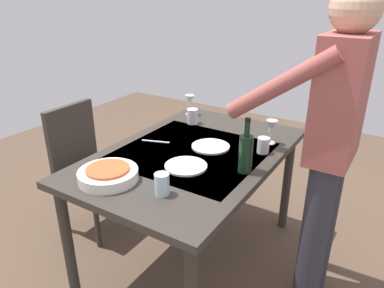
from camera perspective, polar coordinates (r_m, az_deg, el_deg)
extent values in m
plane|color=brown|center=(2.56, 0.00, -17.12)|extent=(6.00, 6.00, 0.00)
cube|color=#332D28|center=(2.14, 0.00, -1.72)|extent=(1.43, 0.94, 0.04)
cube|color=beige|center=(2.14, 0.00, -1.28)|extent=(0.79, 0.80, 0.00)
cylinder|color=#332D28|center=(3.00, 0.07, -2.19)|extent=(0.06, 0.06, 0.73)
cylinder|color=#332D28|center=(2.17, -18.93, -14.69)|extent=(0.06, 0.06, 0.73)
cylinder|color=#332D28|center=(2.71, 14.67, -6.01)|extent=(0.06, 0.06, 0.73)
cube|color=black|center=(2.67, -15.21, -4.43)|extent=(0.40, 0.40, 0.04)
cube|color=#332D28|center=(2.70, -18.40, 1.20)|extent=(0.40, 0.04, 0.45)
cylinder|color=#332D28|center=(2.99, -14.67, -6.13)|extent=(0.04, 0.04, 0.43)
cylinder|color=#332D28|center=(2.81, -19.67, -8.90)|extent=(0.04, 0.04, 0.43)
cylinder|color=#332D28|center=(2.78, -9.73, -8.10)|extent=(0.04, 0.04, 0.43)
cylinder|color=#332D28|center=(2.58, -14.78, -11.32)|extent=(0.04, 0.04, 0.43)
cylinder|color=#2D2D38|center=(2.07, 18.52, -14.12)|extent=(0.14, 0.14, 0.88)
cylinder|color=#2D2D38|center=(2.23, 19.86, -11.30)|extent=(0.14, 0.14, 0.88)
cube|color=#9E4C47|center=(1.84, 22.27, 6.47)|extent=(0.36, 0.20, 0.60)
sphere|color=tan|center=(1.77, 24.33, 18.84)|extent=(0.22, 0.22, 0.22)
cylinder|color=#9E4C47|center=(1.71, 13.67, 8.97)|extent=(0.08, 0.52, 0.40)
cylinder|color=#9E4C47|center=(2.03, 16.93, 10.86)|extent=(0.08, 0.52, 0.40)
cylinder|color=black|center=(1.89, 8.42, -1.59)|extent=(0.07, 0.07, 0.20)
cylinder|color=black|center=(1.84, 8.68, 2.37)|extent=(0.03, 0.03, 0.08)
cylinder|color=black|center=(1.82, 8.77, 3.78)|extent=(0.03, 0.03, 0.02)
cylinder|color=white|center=(2.30, 12.17, 0.18)|extent=(0.06, 0.06, 0.01)
cylinder|color=white|center=(2.29, 12.25, 1.05)|extent=(0.01, 0.01, 0.07)
cone|color=white|center=(2.26, 12.41, 2.75)|extent=(0.07, 0.07, 0.07)
cylinder|color=beige|center=(2.27, 12.36, 2.22)|extent=(0.03, 0.03, 0.03)
cylinder|color=white|center=(2.77, -0.35, 4.74)|extent=(0.06, 0.06, 0.01)
cylinder|color=white|center=(2.76, -0.35, 5.49)|extent=(0.01, 0.01, 0.07)
cone|color=white|center=(2.73, -0.35, 6.93)|extent=(0.07, 0.07, 0.07)
cylinder|color=beige|center=(2.74, -0.35, 6.48)|extent=(0.03, 0.03, 0.03)
cylinder|color=silver|center=(2.15, 11.14, -0.20)|extent=(0.07, 0.07, 0.09)
cylinder|color=silver|center=(1.70, -4.74, -6.29)|extent=(0.07, 0.07, 0.11)
cylinder|color=silver|center=(2.57, 0.07, 4.39)|extent=(0.08, 0.08, 0.11)
cylinder|color=white|center=(1.87, -13.02, -4.80)|extent=(0.30, 0.30, 0.05)
cylinder|color=#C6562D|center=(1.86, -13.08, -4.17)|extent=(0.22, 0.22, 0.03)
cylinder|color=white|center=(2.19, 2.94, -0.39)|extent=(0.23, 0.23, 0.01)
cylinder|color=white|center=(1.96, -0.96, -3.48)|extent=(0.23, 0.23, 0.01)
cube|color=silver|center=(2.28, -5.75, 0.41)|extent=(0.07, 0.17, 0.00)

